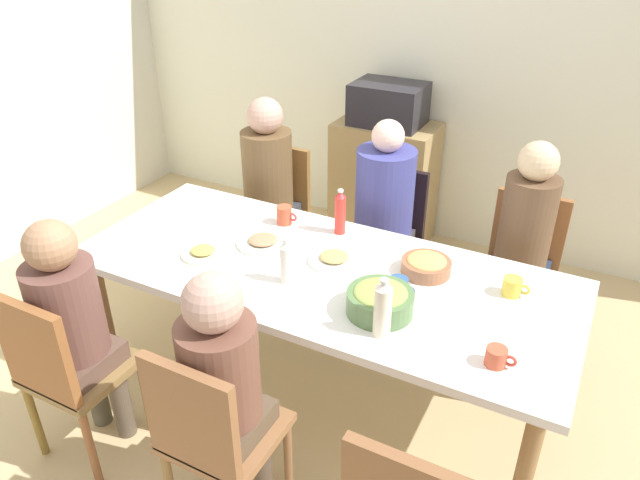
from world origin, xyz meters
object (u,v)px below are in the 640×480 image
(chair_5, at_px, (276,208))
(bowl_0, at_px, (380,300))
(plate_0, at_px, (203,253))
(plate_1, at_px, (334,259))
(person_4, at_px, (223,379))
(chair_1, at_px, (387,235))
(side_cabinet, at_px, (384,183))
(bottle_1, at_px, (383,309))
(dining_table, at_px, (320,281))
(bottle_0, at_px, (340,213))
(bottle_2, at_px, (286,262))
(chair_0, at_px, (520,266))
(chair_4, at_px, (212,434))
(cup_3, at_px, (497,357))
(person_0, at_px, (523,238))
(person_1, at_px, (383,205))
(chair_3, at_px, (64,368))
(cup_1, at_px, (513,287))
(bowl_1, at_px, (426,265))
(cup_0, at_px, (285,215))
(microwave, at_px, (389,104))
(plate_2, at_px, (263,242))
(person_5, at_px, (267,178))
(cup_2, at_px, (399,288))

(chair_5, xyz_separation_m, bowl_0, (1.15, -1.05, 0.30))
(plate_0, distance_m, plate_1, 0.63)
(person_4, height_order, plate_1, person_4)
(chair_1, distance_m, chair_5, 0.77)
(side_cabinet, bearing_deg, bottle_1, -68.47)
(dining_table, bearing_deg, bottle_0, 101.12)
(bottle_2, bearing_deg, chair_0, 50.35)
(chair_4, relative_size, bottle_2, 4.13)
(person_4, xyz_separation_m, plate_1, (0.03, 0.85, 0.07))
(chair_0, relative_size, cup_3, 7.88)
(person_0, xyz_separation_m, bottle_2, (-0.85, -0.94, 0.12))
(person_1, height_order, chair_5, person_1)
(chair_0, bearing_deg, person_0, -90.00)
(dining_table, height_order, chair_5, chair_5)
(chair_3, xyz_separation_m, bowl_0, (1.15, 0.67, 0.30))
(chair_5, bearing_deg, person_4, -64.64)
(person_0, bearing_deg, cup_1, -84.36)
(bottle_2, distance_m, side_cabinet, 1.90)
(chair_3, relative_size, bowl_1, 3.98)
(dining_table, xyz_separation_m, chair_4, (0.00, -0.86, -0.17))
(plate_1, distance_m, bowl_1, 0.43)
(chair_4, relative_size, plate_0, 4.36)
(cup_0, relative_size, microwave, 0.24)
(dining_table, relative_size, cup_0, 20.14)
(person_0, relative_size, chair_3, 1.39)
(dining_table, bearing_deg, bowl_1, 23.06)
(person_1, bearing_deg, plate_1, -87.45)
(plate_0, height_order, bottle_1, bottle_1)
(chair_1, xyz_separation_m, plate_1, (0.03, -0.78, 0.26))
(bowl_1, height_order, cup_3, bowl_1)
(plate_0, bearing_deg, cup_1, 14.13)
(chair_3, distance_m, plate_2, 1.05)
(dining_table, bearing_deg, chair_0, 48.09)
(plate_2, xyz_separation_m, bottle_2, (0.27, -0.24, 0.09))
(cup_1, distance_m, bottle_0, 0.91)
(person_4, relative_size, bottle_2, 5.33)
(chair_1, height_order, cup_0, chair_1)
(chair_5, bearing_deg, chair_3, -90.00)
(chair_4, distance_m, bowl_1, 1.17)
(person_5, height_order, plate_2, person_5)
(chair_4, distance_m, microwave, 2.61)
(person_4, bearing_deg, plate_0, 131.91)
(chair_4, bearing_deg, person_4, 90.00)
(cup_2, bearing_deg, cup_3, -27.11)
(chair_4, bearing_deg, chair_0, 65.83)
(chair_3, distance_m, bowl_1, 1.63)
(cup_0, bearing_deg, chair_0, 25.84)
(plate_0, distance_m, side_cabinet, 1.87)
(chair_3, relative_size, bottle_0, 3.73)
(chair_5, relative_size, microwave, 1.88)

